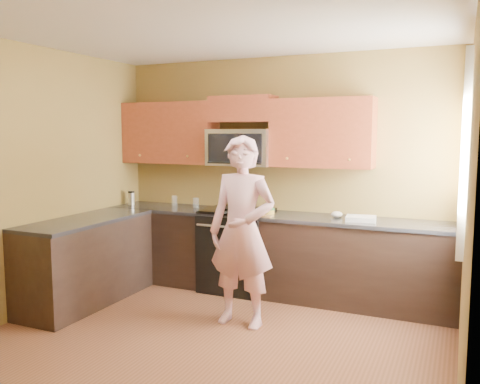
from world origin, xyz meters
The scene contains 25 objects.
floor centered at (0.00, 0.00, 0.00)m, with size 4.00×4.00×0.00m, color brown.
ceiling centered at (0.00, 0.00, 2.70)m, with size 4.00×4.00×0.00m, color white.
wall_back centered at (0.00, 2.00, 1.35)m, with size 4.00×4.00×0.00m, color brown.
wall_left centered at (-2.00, 0.00, 1.35)m, with size 4.00×4.00×0.00m, color brown.
wall_right centered at (2.00, 0.00, 1.35)m, with size 4.00×4.00×0.00m, color brown.
cabinet_back_run centered at (0.00, 1.70, 0.44)m, with size 4.00×0.60×0.88m, color black.
cabinet_left_run centered at (-1.70, 0.60, 0.44)m, with size 0.60×1.60×0.88m, color black.
countertop_back centered at (0.00, 1.69, 0.90)m, with size 4.00×0.62×0.04m, color black.
countertop_left centered at (-1.69, 0.60, 0.90)m, with size 0.62×1.60×0.04m, color black.
stove centered at (-0.40, 1.68, 0.47)m, with size 0.76×0.65×0.95m, color black, non-canonical shape.
microwave centered at (-0.40, 1.80, 1.45)m, with size 0.76×0.40×0.42m, color silver, non-canonical shape.
upper_cab_left centered at (-1.39, 1.83, 1.45)m, with size 1.22×0.33×0.75m, color maroon, non-canonical shape.
upper_cab_right centered at (0.54, 1.83, 1.45)m, with size 1.12×0.33×0.75m, color maroon, non-canonical shape.
upper_cab_over_mw centered at (-0.40, 1.83, 2.10)m, with size 0.76×0.33×0.30m, color maroon.
window centered at (1.98, 1.20, 1.65)m, with size 0.06×1.06×1.66m, color white, non-canonical shape.
woman centered at (0.08, 0.71, 0.90)m, with size 0.66×0.43×1.80m, color pink.
frying_pan centered at (-0.32, 1.42, 0.95)m, with size 0.28×0.49×0.06m, color black, non-canonical shape.
butter_tub centered at (-0.01, 1.67, 0.92)m, with size 0.12×0.12×0.09m, color yellow, non-canonical shape.
toast_slice centered at (0.04, 1.49, 0.93)m, with size 0.11×0.11×0.01m, color #B27F47.
napkin_a centered at (-0.30, 1.45, 0.95)m, with size 0.11×0.12×0.06m, color silver.
napkin_b centered at (0.74, 1.75, 0.95)m, with size 0.12×0.13×0.07m, color silver.
dish_towel centered at (1.02, 1.64, 0.95)m, with size 0.30×0.24×0.05m, color white.
travel_mug centered at (-1.86, 1.64, 0.92)m, with size 0.08×0.08×0.18m, color silver, non-canonical shape.
glass_a centered at (-1.34, 1.84, 0.98)m, with size 0.07×0.07×0.12m, color silver.
glass_c centered at (-1.00, 1.77, 0.98)m, with size 0.07×0.07×0.12m, color silver.
Camera 1 is at (1.96, -3.57, 1.83)m, focal length 37.72 mm.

